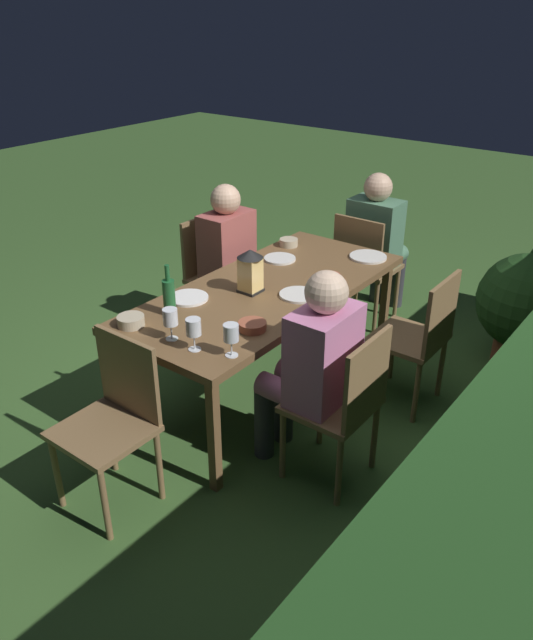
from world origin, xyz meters
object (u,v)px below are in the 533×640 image
at_px(wine_glass_a, 231,334).
at_px(bowl_dip, 289,242).
at_px(person_in_green, 378,238).
at_px(dining_table, 266,296).
at_px(green_bottle_on_table, 169,296).
at_px(bowl_bread, 131,321).
at_px(chair_side_right_b, 344,401).
at_px(chair_head_far, 113,416).
at_px(chair_side_left_a, 214,270).
at_px(wine_glass_c, 194,329).
at_px(chair_head_near, 364,264).
at_px(person_in_rust, 234,257).
at_px(person_in_pink, 312,363).
at_px(plate_d, 368,257).
at_px(plate_b, 189,298).
at_px(plate_c, 299,295).
at_px(plate_a, 280,259).
at_px(chair_side_right_a, 419,335).
at_px(lantern_centerpiece, 250,268).
at_px(bowl_salad, 331,277).
at_px(wine_glass_b, 170,318).
at_px(potted_plant_corner, 525,305).
at_px(bowl_olives, 252,325).

distance_m(wine_glass_a, bowl_dip, 1.55).
bearing_deg(person_in_green, dining_table, -0.00).
distance_m(green_bottle_on_table, bowl_bread, 0.25).
bearing_deg(chair_side_right_b, chair_head_far, -46.33).
bearing_deg(person_in_green, chair_side_left_a, -39.94).
bearing_deg(wine_glass_c, chair_head_near, -175.29).
bearing_deg(green_bottle_on_table, wine_glass_a, 75.98).
height_order(person_in_rust, person_in_pink, same).
relative_size(chair_side_left_a, plate_d, 3.52).
distance_m(plate_b, plate_c, 0.64).
distance_m(wine_glass_a, plate_b, 0.71).
xyz_separation_m(plate_a, bowl_dip, (-0.25, -0.11, 0.02)).
relative_size(person_in_pink, bowl_dip, 9.00).
height_order(chair_side_right_a, green_bottle_on_table, green_bottle_on_table).
bearing_deg(bowl_bread, chair_side_left_a, -156.73).
bearing_deg(chair_head_near, person_in_green, 180.00).
xyz_separation_m(chair_head_near, green_bottle_on_table, (1.81, -0.21, 0.35)).
bearing_deg(person_in_rust, lantern_centerpiece, 47.26).
bearing_deg(green_bottle_on_table, person_in_rust, -158.26).
bearing_deg(bowl_salad, plate_c, -6.74).
bearing_deg(wine_glass_a, green_bottle_on_table, -104.02).
distance_m(wine_glass_c, bowl_bread, 0.45).
distance_m(wine_glass_b, bowl_bread, 0.29).
distance_m(wine_glass_b, potted_plant_corner, 2.41).
bearing_deg(chair_side_right_a, person_in_rust, -90.00).
xyz_separation_m(person_in_pink, green_bottle_on_table, (0.16, -0.83, 0.20)).
relative_size(plate_b, plate_c, 1.01).
relative_size(person_in_pink, potted_plant_corner, 1.41).
height_order(dining_table, wine_glass_a, wine_glass_a).
bearing_deg(bowl_bread, plate_d, 162.17).
bearing_deg(plate_d, chair_side_right_a, 57.31).
height_order(chair_side_right_a, plate_b, chair_side_right_a).
height_order(person_in_pink, bowl_olives, person_in_pink).
bearing_deg(plate_c, potted_plant_corner, 142.23).
relative_size(dining_table, bowl_bread, 13.32).
bearing_deg(wine_glass_c, green_bottle_on_table, -118.70).
bearing_deg(wine_glass_a, chair_side_left_a, -135.16).
xyz_separation_m(person_in_pink, plate_b, (-0.04, -0.88, 0.09)).
xyz_separation_m(chair_head_far, bowl_olives, (-0.75, 0.26, 0.26)).
bearing_deg(bowl_dip, person_in_rust, -53.67).
height_order(chair_side_right_a, person_in_green, person_in_green).
xyz_separation_m(plate_d, bowl_bread, (1.62, -0.52, 0.02)).
relative_size(dining_table, lantern_centerpiece, 7.27).
xyz_separation_m(chair_head_near, plate_c, (1.19, 0.22, 0.25)).
bearing_deg(chair_head_far, chair_side_right_b, 133.67).
distance_m(chair_side_right_a, person_in_rust, 1.44).
bearing_deg(chair_side_right_a, potted_plant_corner, 156.18).
bearing_deg(wine_glass_c, bowl_olives, 164.06).
bearing_deg(chair_side_left_a, wine_glass_b, 33.48).
height_order(person_in_green, wine_glass_a, person_in_green).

